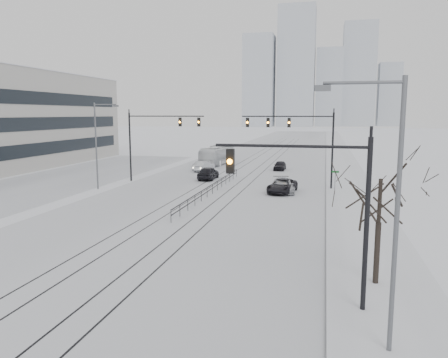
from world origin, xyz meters
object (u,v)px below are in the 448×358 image
sedan_sb_inner (208,173)px  sedan_nb_front (282,186)px  sedan_sb_outer (204,166)px  sedan_nb_far (280,166)px  traffic_mast_near (325,199)px  sedan_nb_right (283,186)px  box_truck (217,155)px  bare_tree (380,190)px

sedan_sb_inner → sedan_nb_front: size_ratio=0.93×
sedan_sb_outer → sedan_nb_far: 10.75m
sedan_sb_inner → sedan_sb_outer: bearing=-70.5°
traffic_mast_near → sedan_sb_inner: size_ratio=1.52×
sedan_nb_right → box_truck: bearing=107.4°
sedan_sb_inner → box_truck: (-2.74, 15.54, 0.66)m
bare_tree → sedan_sb_outer: bare_tree is taller
bare_tree → box_truck: 49.48m
sedan_sb_outer → sedan_nb_far: sedan_sb_outer is taller
traffic_mast_near → bare_tree: traffic_mast_near is taller
sedan_nb_front → sedan_nb_right: 0.33m
traffic_mast_near → sedan_nb_right: bearing=98.7°
bare_tree → sedan_sb_outer: size_ratio=1.42×
sedan_nb_right → sedan_nb_far: sedan_nb_right is taller
box_truck → sedan_nb_right: bearing=124.0°
sedan_nb_front → sedan_nb_right: same height
traffic_mast_near → sedan_sb_outer: size_ratio=1.63×
traffic_mast_near → box_truck: 51.45m
bare_tree → sedan_nb_front: size_ratio=1.23×
traffic_mast_near → sedan_sb_outer: bearing=112.0°
box_truck → sedan_sb_inner: bearing=104.9°
sedan_nb_right → box_truck: box_truck is taller
bare_tree → sedan_sb_inner: bearing=118.1°
sedan_sb_inner → sedan_nb_right: (9.63, -6.70, -0.09)m
sedan_sb_inner → sedan_nb_far: sedan_sb_inner is taller
sedan_nb_far → box_truck: size_ratio=0.36×
traffic_mast_near → sedan_nb_far: (-6.16, 43.98, -3.93)m
sedan_nb_far → sedan_nb_right: bearing=-81.5°
bare_tree → sedan_nb_right: (-6.45, 23.42, -3.80)m
traffic_mast_near → sedan_nb_right: 27.01m
sedan_sb_outer → sedan_nb_right: 18.54m
sedan_nb_right → bare_tree: bearing=-86.3°
traffic_mast_near → sedan_sb_outer: 43.68m
bare_tree → box_truck: bare_tree is taller
sedan_nb_front → box_truck: 25.71m
sedan_sb_inner → sedan_nb_right: 11.73m
sedan_nb_front → sedan_nb_far: (-2.06, 17.89, -0.05)m
bare_tree → sedan_nb_far: 42.04m
traffic_mast_near → sedan_nb_front: bearing=98.9°
sedan_nb_right → sedan_sb_outer: bearing=119.6°
traffic_mast_near → sedan_nb_right: (-4.04, 26.42, -3.87)m
bare_tree → sedan_sb_inner: 34.34m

